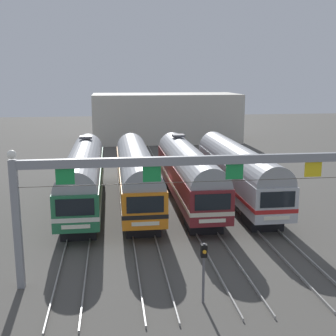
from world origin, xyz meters
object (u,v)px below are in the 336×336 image
commuter_train_green (84,174)px  yard_signal_mast (204,262)px  commuter_train_orange (136,173)px  commuter_train_maroon (188,171)px  commuter_train_stainless (237,170)px  catenary_gantry (194,182)px

commuter_train_green → yard_signal_mast: commuter_train_green is taller
commuter_train_orange → commuter_train_maroon: bearing=0.1°
commuter_train_stainless → catenary_gantry: (-6.30, -13.49, 2.44)m
commuter_train_green → commuter_train_orange: bearing=-0.1°
catenary_gantry → yard_signal_mast: (0.00, -2.70, -3.07)m
commuter_train_stainless → catenary_gantry: 15.09m
commuter_train_orange → commuter_train_green: bearing=179.9°
commuter_train_maroon → commuter_train_stainless: size_ratio=1.00×
commuter_train_maroon → catenary_gantry: catenary_gantry is taller
commuter_train_orange → commuter_train_stainless: (8.40, 0.00, 0.00)m
commuter_train_orange → yard_signal_mast: 16.34m
commuter_train_orange → commuter_train_maroon: commuter_train_maroon is taller
commuter_train_green → commuter_train_stainless: (12.59, -0.00, -0.00)m
commuter_train_maroon → catenary_gantry: bearing=-98.8°
commuter_train_green → commuter_train_stainless: 12.59m
commuter_train_stainless → yard_signal_mast: bearing=-111.3°
commuter_train_green → yard_signal_mast: (6.30, -16.20, -0.64)m
commuter_train_green → commuter_train_orange: commuter_train_green is taller
commuter_train_maroon → commuter_train_stainless: 4.20m
commuter_train_green → commuter_train_maroon: size_ratio=1.00×
commuter_train_maroon → commuter_train_stainless: bearing=-0.1°
commuter_train_maroon → yard_signal_mast: (-2.10, -16.20, -0.64)m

